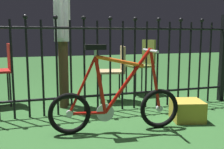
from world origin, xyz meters
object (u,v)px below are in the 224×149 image
at_px(display_crate, 187,110).
at_px(chair_tan, 116,68).
at_px(chair_red, 2,67).
at_px(person_visitor, 63,28).
at_px(chair_olive, 143,61).
at_px(bicycle, 116,102).

bearing_deg(display_crate, chair_tan, 113.64).
xyz_separation_m(chair_red, display_crate, (2.03, -1.36, -0.41)).
distance_m(chair_tan, person_visitor, 0.94).
relative_size(chair_red, display_crate, 2.55).
xyz_separation_m(chair_tan, person_visitor, (-0.76, -0.05, 0.56)).
bearing_deg(chair_red, display_crate, -33.90).
bearing_deg(display_crate, person_visitor, 139.50).
xyz_separation_m(chair_tan, chair_olive, (0.58, 0.32, 0.05)).
height_order(chair_red, person_visitor, person_visitor).
bearing_deg(bicycle, display_crate, 4.76).
xyz_separation_m(bicycle, display_crate, (0.88, 0.07, -0.18)).
height_order(bicycle, person_visitor, person_visitor).
distance_m(bicycle, display_crate, 0.90).
relative_size(chair_tan, chair_olive, 0.91).
xyz_separation_m(bicycle, chair_red, (-1.15, 1.44, 0.23)).
xyz_separation_m(chair_red, person_visitor, (0.79, -0.31, 0.53)).
height_order(bicycle, chair_red, bicycle).
xyz_separation_m(chair_olive, person_visitor, (-1.34, -0.37, 0.52)).
bearing_deg(chair_red, chair_olive, 1.70).
relative_size(bicycle, chair_red, 1.58).
bearing_deg(chair_red, person_visitor, -21.13).
distance_m(chair_tan, chair_olive, 0.67).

